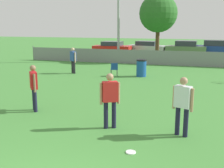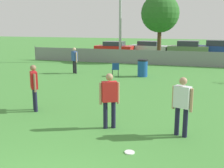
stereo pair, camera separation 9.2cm
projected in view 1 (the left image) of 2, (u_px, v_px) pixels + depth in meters
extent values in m
cube|color=gray|center=(163.00, 58.00, 21.18)|extent=(22.49, 0.03, 1.10)
cylinder|color=slate|center=(33.00, 53.00, 24.42)|extent=(0.07, 0.07, 1.21)
cylinder|color=#9E9EA3|center=(119.00, 1.00, 22.55)|extent=(0.20, 0.20, 9.69)
cylinder|color=#4C331E|center=(157.00, 45.00, 23.27)|extent=(0.32, 0.32, 2.76)
sphere|color=#286023|center=(158.00, 13.00, 22.74)|extent=(3.09, 3.09, 3.09)
cylinder|color=#191933|center=(34.00, 99.00, 9.97)|extent=(0.13, 0.13, 0.81)
cylinder|color=#191933|center=(35.00, 101.00, 9.76)|extent=(0.13, 0.13, 0.81)
cube|color=red|center=(34.00, 80.00, 9.72)|extent=(0.44, 0.48, 0.59)
sphere|color=#8C664C|center=(33.00, 68.00, 9.63)|extent=(0.21, 0.21, 0.21)
cylinder|color=#8C664C|center=(33.00, 80.00, 9.96)|extent=(0.08, 0.08, 0.63)
cylinder|color=#8C664C|center=(35.00, 83.00, 9.50)|extent=(0.08, 0.08, 0.63)
cylinder|color=#191933|center=(178.00, 121.00, 7.71)|extent=(0.13, 0.13, 0.81)
cylinder|color=#191933|center=(186.00, 123.00, 7.56)|extent=(0.13, 0.13, 0.81)
cube|color=silver|center=(183.00, 97.00, 7.49)|extent=(0.48, 0.36, 0.59)
sphere|color=tan|center=(184.00, 81.00, 7.40)|extent=(0.21, 0.21, 0.21)
cylinder|color=tan|center=(174.00, 97.00, 7.66)|extent=(0.08, 0.08, 0.63)
cylinder|color=tan|center=(192.00, 100.00, 7.34)|extent=(0.08, 0.08, 0.63)
cylinder|color=#191933|center=(106.00, 115.00, 8.19)|extent=(0.13, 0.13, 0.81)
cylinder|color=#191933|center=(114.00, 115.00, 8.23)|extent=(0.13, 0.13, 0.81)
cube|color=red|center=(110.00, 92.00, 8.07)|extent=(0.49, 0.40, 0.59)
sphere|color=tan|center=(110.00, 77.00, 7.98)|extent=(0.21, 0.21, 0.21)
cylinder|color=tan|center=(101.00, 94.00, 8.03)|extent=(0.08, 0.08, 0.63)
cylinder|color=tan|center=(119.00, 93.00, 8.13)|extent=(0.08, 0.08, 0.63)
cylinder|color=black|center=(74.00, 67.00, 17.50)|extent=(0.13, 0.13, 0.79)
cylinder|color=black|center=(72.00, 67.00, 17.68)|extent=(0.13, 0.13, 0.79)
cube|color=#2D4C9E|center=(73.00, 56.00, 17.45)|extent=(0.46, 0.42, 0.59)
sphere|color=#D8AD8C|center=(73.00, 49.00, 17.36)|extent=(0.21, 0.21, 0.21)
cylinder|color=#D8AD8C|center=(75.00, 57.00, 17.27)|extent=(0.08, 0.08, 0.63)
cylinder|color=#D8AD8C|center=(71.00, 57.00, 17.65)|extent=(0.08, 0.08, 0.63)
cylinder|color=white|center=(131.00, 152.00, 6.68)|extent=(0.24, 0.24, 0.03)
torus|color=white|center=(131.00, 152.00, 6.68)|extent=(0.25, 0.25, 0.03)
cylinder|color=#333338|center=(117.00, 72.00, 16.85)|extent=(0.02, 0.02, 0.40)
cylinder|color=#333338|center=(111.00, 72.00, 16.82)|extent=(0.02, 0.02, 0.40)
cylinder|color=#333338|center=(117.00, 73.00, 16.50)|extent=(0.02, 0.02, 0.40)
cylinder|color=#333338|center=(111.00, 73.00, 16.47)|extent=(0.02, 0.02, 0.40)
cube|color=navy|center=(114.00, 69.00, 16.61)|extent=(0.52, 0.52, 0.03)
cube|color=navy|center=(114.00, 66.00, 16.39)|extent=(0.38, 0.17, 0.37)
cylinder|color=#194C99|center=(141.00, 69.00, 16.51)|extent=(0.58, 0.58, 0.93)
cylinder|color=black|center=(142.00, 60.00, 16.41)|extent=(0.61, 0.61, 0.08)
cylinder|color=black|center=(125.00, 50.00, 30.26)|extent=(0.68, 0.18, 0.67)
cylinder|color=black|center=(122.00, 51.00, 28.85)|extent=(0.68, 0.18, 0.67)
cylinder|color=black|center=(104.00, 49.00, 30.99)|extent=(0.68, 0.18, 0.67)
cylinder|color=black|center=(99.00, 51.00, 29.58)|extent=(0.68, 0.18, 0.67)
cube|color=red|center=(112.00, 48.00, 29.88)|extent=(4.01, 1.75, 0.60)
cube|color=#2D333D|center=(112.00, 44.00, 29.77)|extent=(2.09, 1.53, 0.45)
cylinder|color=black|center=(161.00, 50.00, 30.41)|extent=(0.69, 0.30, 0.67)
cylinder|color=black|center=(156.00, 51.00, 29.11)|extent=(0.69, 0.30, 0.67)
cylinder|color=black|center=(139.00, 49.00, 31.60)|extent=(0.69, 0.30, 0.67)
cylinder|color=black|center=(133.00, 50.00, 30.29)|extent=(0.69, 0.30, 0.67)
cube|color=#B7B7BC|center=(147.00, 48.00, 30.31)|extent=(4.44, 2.47, 0.61)
cube|color=#2D333D|center=(147.00, 43.00, 30.20)|extent=(2.42, 1.89, 0.45)
cylinder|color=black|center=(199.00, 51.00, 29.05)|extent=(0.64, 0.21, 0.63)
cylinder|color=black|center=(198.00, 53.00, 27.58)|extent=(0.64, 0.21, 0.63)
cylinder|color=black|center=(175.00, 51.00, 29.87)|extent=(0.64, 0.21, 0.63)
cylinder|color=black|center=(173.00, 52.00, 28.40)|extent=(0.64, 0.21, 0.63)
cube|color=#59724C|center=(186.00, 49.00, 28.68)|extent=(4.06, 2.01, 0.70)
cube|color=#2D333D|center=(186.00, 43.00, 28.55)|extent=(2.14, 1.70, 0.53)
cylinder|color=black|center=(202.00, 51.00, 29.66)|extent=(0.63, 0.22, 0.62)
cylinder|color=black|center=(201.00, 52.00, 28.23)|extent=(0.63, 0.22, 0.62)
cube|color=navy|center=(215.00, 49.00, 28.43)|extent=(4.43, 2.05, 0.75)
cube|color=#2D333D|center=(216.00, 43.00, 28.29)|extent=(2.35, 1.71, 0.57)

